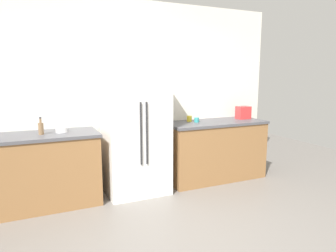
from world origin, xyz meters
The scene contains 10 objects.
ground_plane centered at (0.00, 0.00, 0.00)m, with size 9.60×9.60×0.00m, color slate.
kitchen_back_panel centered at (0.00, 1.91, 1.36)m, with size 4.80×0.10×2.72m, color silver.
counter_left centered at (-1.38, 1.52, 0.46)m, with size 1.60×0.69×0.93m.
counter_right centered at (1.27, 1.52, 0.46)m, with size 1.60×0.69×0.93m.
refrigerator centered at (-0.06, 1.49, 0.91)m, with size 0.84×0.72×1.81m.
toaster centered at (1.86, 1.58, 1.03)m, with size 0.22×0.16×0.21m, color red.
bottle_a centered at (-1.26, 1.49, 1.01)m, with size 0.06×0.06×0.22m.
cup_a centered at (0.97, 1.57, 0.96)m, with size 0.08×0.08×0.07m, color teal.
cup_b centered at (0.89, 1.68, 0.97)m, with size 0.08×0.08×0.09m, color yellow.
bowl_a centered at (-1.02, 1.54, 0.96)m, with size 0.14×0.14×0.07m, color white.
Camera 1 is at (-1.34, -2.47, 1.64)m, focal length 32.37 mm.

